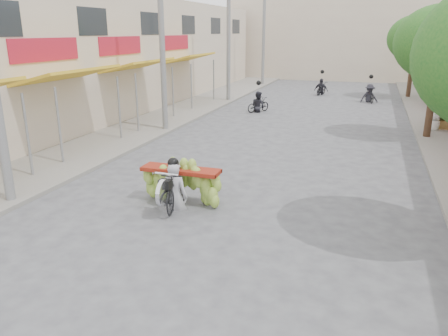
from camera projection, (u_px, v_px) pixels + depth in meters
ground at (142, 313)px, 6.84m from camera, size 120.00×120.00×0.00m
sidewalk_left at (163, 116)px, 22.52m from camera, size 4.00×60.00×0.12m
shophouse_row_left at (63, 56)px, 22.23m from camera, size 9.77×40.00×6.00m
far_building at (341, 40)px, 40.17m from camera, size 20.00×6.00×7.00m
utility_pole_mid at (162, 36)px, 18.13m from camera, size 0.60×0.24×8.00m
utility_pole_far at (229, 35)px, 26.27m from camera, size 0.60×0.24×8.00m
utility_pole_back at (264, 34)px, 34.42m from camera, size 0.60×0.24×8.00m
street_tree_mid at (440, 43)px, 16.74m from camera, size 3.40×3.40×5.25m
street_tree_far at (415, 39)px, 27.59m from camera, size 3.40×3.40×5.25m
produce_crate_far at (443, 115)px, 19.22m from camera, size 1.20×0.88×1.16m
banana_motorbike at (177, 178)px, 10.82m from camera, size 2.20×1.88×2.24m
pedestrian at (436, 110)px, 18.86m from camera, size 0.97×0.90×1.70m
bg_motorbike_a at (258, 98)px, 23.66m from camera, size 1.20×1.49×1.95m
bg_motorbike_b at (370, 89)px, 26.85m from camera, size 1.18×1.68×1.95m
bg_motorbike_c at (322, 83)px, 30.06m from camera, size 1.06×1.61×1.95m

